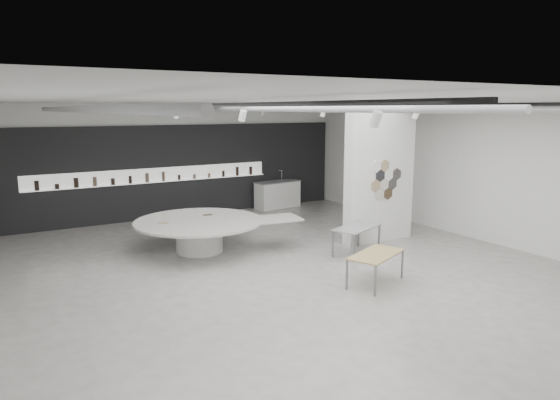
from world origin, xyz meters
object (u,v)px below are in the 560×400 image
partition_column (380,177)px  sample_table_stone (357,229)px  kitchen_counter (277,194)px  sample_table_wood (376,256)px  display_island (202,231)px

partition_column → sample_table_stone: size_ratio=2.37×
kitchen_counter → partition_column: bearing=-96.6°
sample_table_wood → kitchen_counter: kitchen_counter is taller
partition_column → kitchen_counter: bearing=90.2°
sample_table_wood → display_island: bearing=118.2°
partition_column → sample_table_wood: 3.79m
display_island → kitchen_counter: size_ratio=2.43×
partition_column → sample_table_stone: partition_column is taller
sample_table_wood → sample_table_stone: 2.22m
display_island → kitchen_counter: kitchen_counter is taller
partition_column → display_island: partition_column is taller
display_island → partition_column: bearing=-9.1°
sample_table_wood → sample_table_stone: size_ratio=1.03×
display_island → sample_table_wood: size_ratio=2.81×
display_island → sample_table_wood: (2.21, -4.12, 0.06)m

